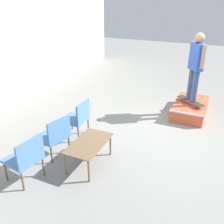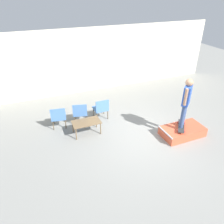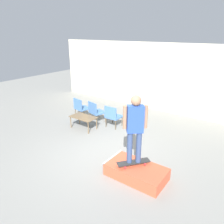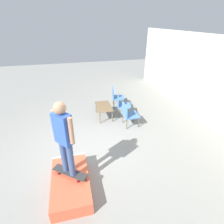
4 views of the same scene
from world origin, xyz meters
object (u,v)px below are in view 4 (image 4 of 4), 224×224
(skateboard_on_ramp, at_px, (70,172))
(patio_chair_center, at_px, (122,104))
(person_skater, at_px, (64,135))
(patio_chair_right, at_px, (129,114))
(patio_chair_left, at_px, (116,96))
(coffee_table, at_px, (104,107))
(skate_ramp_box, at_px, (71,183))

(skateboard_on_ramp, height_order, patio_chair_center, patio_chair_center)
(person_skater, relative_size, patio_chair_right, 1.99)
(patio_chair_left, bearing_deg, patio_chair_center, -170.08)
(person_skater, bearing_deg, coffee_table, 115.13)
(person_skater, distance_m, patio_chair_left, 4.43)
(skateboard_on_ramp, height_order, person_skater, person_skater)
(patio_chair_right, bearing_deg, skateboard_on_ramp, 135.20)
(patio_chair_left, bearing_deg, patio_chair_right, -170.23)
(skateboard_on_ramp, xyz_separation_m, coffee_table, (-2.96, 1.37, 0.02))
(skate_ramp_box, distance_m, coffee_table, 3.36)
(coffee_table, height_order, patio_chair_right, patio_chair_right)
(person_skater, xyz_separation_m, patio_chair_left, (-3.79, 2.10, -0.93))
(person_skater, height_order, patio_chair_center, person_skater)
(skateboard_on_ramp, bearing_deg, patio_chair_left, 99.21)
(patio_chair_left, relative_size, patio_chair_right, 1.00)
(coffee_table, relative_size, patio_chair_left, 1.14)
(coffee_table, height_order, patio_chair_center, patio_chair_center)
(skateboard_on_ramp, relative_size, patio_chair_right, 0.91)
(coffee_table, xyz_separation_m, patio_chair_left, (-0.82, 0.73, 0.06))
(coffee_table, relative_size, patio_chair_right, 1.14)
(skate_ramp_box, height_order, person_skater, person_skater)
(patio_chair_left, bearing_deg, person_skater, 160.74)
(skateboard_on_ramp, relative_size, coffee_table, 0.80)
(patio_chair_center, xyz_separation_m, patio_chair_right, (0.83, -0.00, 0.00))
(coffee_table, height_order, patio_chair_left, patio_chair_left)
(coffee_table, bearing_deg, person_skater, -24.83)
(skate_ramp_box, height_order, patio_chair_center, patio_chair_center)
(coffee_table, bearing_deg, patio_chair_left, 138.29)
(skate_ramp_box, xyz_separation_m, person_skater, (-0.09, 0.01, 1.26))
(skate_ramp_box, relative_size, skateboard_on_ramp, 1.92)
(skate_ramp_box, distance_m, patio_chair_left, 4.42)
(patio_chair_right, bearing_deg, skate_ramp_box, 136.25)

